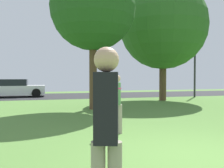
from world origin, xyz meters
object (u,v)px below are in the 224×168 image
at_px(maple_tree_far, 93,8).
at_px(street_lamp_post, 195,67).
at_px(frisbee_disc, 114,88).
at_px(oak_tree_right, 163,26).
at_px(person_thrower, 117,101).
at_px(person_catcher, 106,130).
at_px(parked_car_white, 16,89).

distance_m(maple_tree_far, street_lamp_post, 10.23).
distance_m(maple_tree_far, frisbee_disc, 7.68).
relative_size(maple_tree_far, street_lamp_post, 1.48).
height_order(oak_tree_right, street_lamp_post, oak_tree_right).
bearing_deg(street_lamp_post, maple_tree_far, -150.68).
relative_size(frisbee_disc, street_lamp_post, 0.07).
bearing_deg(maple_tree_far, person_thrower, -94.05).
distance_m(frisbee_disc, street_lamp_post, 15.17).
xyz_separation_m(oak_tree_right, frisbee_disc, (-6.10, -9.98, -3.49)).
xyz_separation_m(person_thrower, person_catcher, (-1.29, -4.03, 0.14)).
height_order(oak_tree_right, person_thrower, oak_tree_right).
xyz_separation_m(maple_tree_far, person_thrower, (-0.36, -5.03, -3.82)).
height_order(person_thrower, street_lamp_post, street_lamp_post).
bearing_deg(maple_tree_far, oak_tree_right, 31.34).
bearing_deg(frisbee_disc, maple_tree_far, 82.21).
bearing_deg(person_thrower, person_catcher, 0.00).
relative_size(maple_tree_far, person_catcher, 3.74).
height_order(oak_tree_right, parked_car_white, oak_tree_right).
relative_size(oak_tree_right, person_thrower, 4.85).
distance_m(person_catcher, parked_car_white, 17.89).
bearing_deg(person_catcher, person_thrower, -0.00).
relative_size(person_catcher, frisbee_disc, 5.30).
height_order(maple_tree_far, parked_car_white, maple_tree_far).
relative_size(oak_tree_right, frisbee_disc, 22.53).
relative_size(maple_tree_far, frisbee_disc, 19.80).
bearing_deg(frisbee_disc, street_lamp_post, 50.63).
bearing_deg(person_thrower, frisbee_disc, 0.00).
distance_m(oak_tree_right, person_catcher, 14.49).
bearing_deg(frisbee_disc, oak_tree_right, 58.56).
distance_m(person_thrower, frisbee_disc, 1.94).
height_order(person_catcher, parked_car_white, person_catcher).
bearing_deg(person_thrower, oak_tree_right, 163.80).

